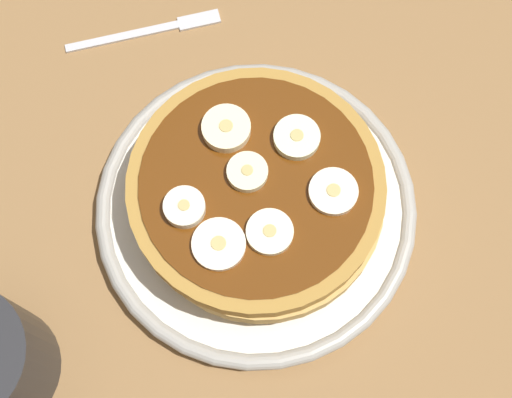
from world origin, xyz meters
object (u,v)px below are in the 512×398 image
(banana_slice_2, at_px, (270,232))
(banana_slice_4, at_px, (333,192))
(banana_slice_3, at_px, (226,129))
(banana_slice_5, at_px, (297,138))
(plate, at_px, (256,208))
(pancake_stack, at_px, (256,197))
(fork, at_px, (153,29))
(banana_slice_1, at_px, (185,208))
(banana_slice_6, at_px, (219,244))
(banana_slice_0, at_px, (250,170))

(banana_slice_2, relative_size, banana_slice_4, 0.94)
(banana_slice_3, xyz_separation_m, banana_slice_5, (0.04, 0.03, -0.00))
(plate, bearing_deg, banana_slice_5, 96.95)
(pancake_stack, xyz_separation_m, banana_slice_4, (0.04, 0.04, 0.03))
(banana_slice_2, relative_size, banana_slice_5, 0.98)
(plate, relative_size, banana_slice_2, 7.60)
(pancake_stack, xyz_separation_m, fork, (-0.18, 0.04, -0.04))
(banana_slice_1, height_order, banana_slice_2, banana_slice_1)
(plate, xyz_separation_m, banana_slice_3, (-0.04, 0.01, 0.06))
(pancake_stack, height_order, banana_slice_6, banana_slice_6)
(plate, relative_size, fork, 1.99)
(plate, xyz_separation_m, banana_slice_4, (0.04, 0.03, 0.06))
(fork, bearing_deg, banana_slice_2, -15.92)
(banana_slice_3, relative_size, banana_slice_6, 0.95)
(banana_slice_0, distance_m, banana_slice_6, 0.06)
(plate, xyz_separation_m, banana_slice_6, (0.02, -0.05, 0.06))
(banana_slice_3, xyz_separation_m, fork, (-0.13, 0.03, -0.07))
(banana_slice_1, height_order, banana_slice_6, banana_slice_1)
(banana_slice_1, distance_m, fork, 0.19)
(banana_slice_6, bearing_deg, pancake_stack, 107.84)
(banana_slice_5, xyz_separation_m, fork, (-0.17, 0.00, -0.07))
(banana_slice_4, height_order, banana_slice_6, same)
(plate, distance_m, fork, 0.18)
(pancake_stack, height_order, banana_slice_1, banana_slice_1)
(banana_slice_2, distance_m, banana_slice_3, 0.08)
(banana_slice_2, relative_size, fork, 0.26)
(banana_slice_6, xyz_separation_m, fork, (-0.19, 0.09, -0.07))
(pancake_stack, bearing_deg, banana_slice_5, 98.76)
(banana_slice_3, relative_size, banana_slice_4, 1.02)
(banana_slice_4, bearing_deg, pancake_stack, -137.38)
(plate, relative_size, banana_slice_5, 7.41)
(pancake_stack, xyz_separation_m, banana_slice_1, (-0.02, -0.05, 0.03))
(plate, relative_size, banana_slice_6, 6.69)
(plate, height_order, banana_slice_1, banana_slice_1)
(banana_slice_1, distance_m, banana_slice_3, 0.06)
(banana_slice_5, distance_m, fork, 0.18)
(banana_slice_0, xyz_separation_m, banana_slice_3, (-0.03, 0.01, 0.00))
(banana_slice_0, bearing_deg, banana_slice_2, -25.34)
(banana_slice_1, bearing_deg, pancake_stack, 67.63)
(banana_slice_1, relative_size, banana_slice_3, 0.82)
(banana_slice_4, bearing_deg, banana_slice_5, 169.49)
(banana_slice_1, bearing_deg, banana_slice_2, 31.83)
(banana_slice_5, bearing_deg, banana_slice_0, -95.25)
(pancake_stack, distance_m, banana_slice_2, 0.04)
(banana_slice_0, bearing_deg, banana_slice_5, 84.75)
(banana_slice_0, xyz_separation_m, banana_slice_6, (0.02, -0.05, -0.00))
(banana_slice_5, relative_size, fork, 0.27)
(banana_slice_0, bearing_deg, banana_slice_4, 32.65)
(banana_slice_0, bearing_deg, plate, -16.36)
(pancake_stack, height_order, banana_slice_5, banana_slice_5)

